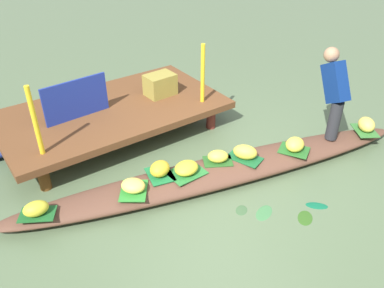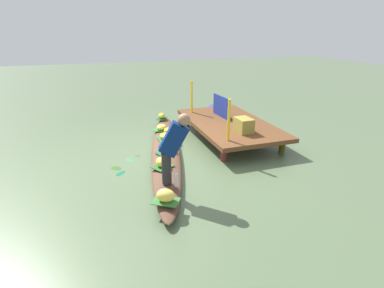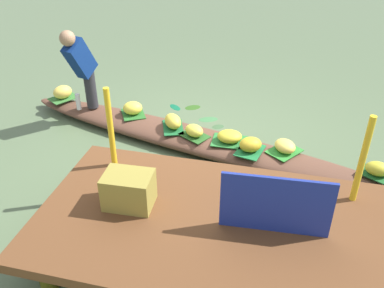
{
  "view_description": "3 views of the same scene",
  "coord_description": "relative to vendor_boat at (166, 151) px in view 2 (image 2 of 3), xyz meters",
  "views": [
    {
      "loc": [
        -2.61,
        -3.05,
        3.1
      ],
      "look_at": [
        -0.09,
        0.51,
        0.28
      ],
      "focal_mm": 36.97,
      "sensor_mm": 36.0,
      "label": 1
    },
    {
      "loc": [
        6.01,
        -1.42,
        2.64
      ],
      "look_at": [
        0.2,
        0.54,
        0.28
      ],
      "focal_mm": 28.16,
      "sensor_mm": 36.0,
      "label": 2
    },
    {
      "loc": [
        -1.06,
        4.55,
        2.93
      ],
      "look_at": [
        -0.07,
        0.49,
        0.35
      ],
      "focal_mm": 39.04,
      "sensor_mm": 36.0,
      "label": 3
    }
  ],
  "objects": [
    {
      "name": "banana_bunch_0",
      "position": [
        2.19,
        -0.54,
        0.21
      ],
      "size": [
        0.34,
        0.35,
        0.2
      ],
      "primitive_type": "ellipsoid",
      "rotation": [
        0.0,
        0.0,
        0.96
      ],
      "color": "#F9D455",
      "rests_on": "vendor_boat"
    },
    {
      "name": "moored_boat",
      "position": [
        -2.56,
        2.31,
        0.01
      ],
      "size": [
        2.11,
        1.02,
        0.23
      ],
      "primitive_type": "ellipsoid",
      "rotation": [
        0.0,
        0.0,
        -0.24
      ],
      "color": "navy",
      "rests_on": "ground"
    },
    {
      "name": "produce_crate",
      "position": [
        0.21,
        1.77,
        0.48
      ],
      "size": [
        0.45,
        0.34,
        0.33
      ],
      "primitive_type": "cube",
      "rotation": [
        0.0,
        0.0,
        0.05
      ],
      "color": "olive",
      "rests_on": "dock_platform"
    },
    {
      "name": "leaf_mat_4",
      "position": [
        0.01,
        0.08,
        0.11
      ],
      "size": [
        0.44,
        0.4,
        0.01
      ],
      "primitive_type": "cube",
      "rotation": [
        0.0,
        0.0,
        2.63
      ],
      "color": "#265922",
      "rests_on": "vendor_boat"
    },
    {
      "name": "leaf_mat_0",
      "position": [
        2.19,
        -0.54,
        0.11
      ],
      "size": [
        0.45,
        0.48,
        0.01
      ],
      "primitive_type": "cube",
      "rotation": [
        0.0,
        0.0,
        1.0
      ],
      "color": "#377633",
      "rests_on": "vendor_boat"
    },
    {
      "name": "leaf_mat_3",
      "position": [
        0.98,
        -0.31,
        0.11
      ],
      "size": [
        0.44,
        0.47,
        0.01
      ],
      "primitive_type": "cube",
      "rotation": [
        0.0,
        0.0,
        2.09
      ],
      "color": "#286426",
      "rests_on": "vendor_boat"
    },
    {
      "name": "dock_platform",
      "position": [
        -0.6,
        1.81,
        0.26
      ],
      "size": [
        3.2,
        1.8,
        0.42
      ],
      "color": "brown",
      "rests_on": "ground"
    },
    {
      "name": "drifting_plant_0",
      "position": [
        0.32,
        -1.12,
        -0.1
      ],
      "size": [
        0.3,
        0.28,
        0.01
      ],
      "primitive_type": "ellipsoid",
      "rotation": [
        0.0,
        0.0,
        0.62
      ],
      "color": "#2F581C",
      "rests_on": "ground"
    },
    {
      "name": "leaf_mat_1",
      "position": [
        -2.15,
        0.42,
        0.11
      ],
      "size": [
        0.44,
        0.4,
        0.01
      ],
      "primitive_type": "cube",
      "rotation": [
        0.0,
        0.0,
        2.61
      ],
      "color": "#1B5624",
      "rests_on": "vendor_boat"
    },
    {
      "name": "railing_post_east",
      "position": [
        0.6,
        1.21,
        0.76
      ],
      "size": [
        0.06,
        0.06,
        0.88
      ],
      "primitive_type": "cylinder",
      "color": "yellow",
      "rests_on": "dock_platform"
    },
    {
      "name": "water_bottle",
      "position": [
        1.79,
        -0.26,
        0.22
      ],
      "size": [
        0.07,
        0.07,
        0.24
      ],
      "primitive_type": "cylinder",
      "color": "silver",
      "rests_on": "vendor_boat"
    },
    {
      "name": "vendor_boat",
      "position": [
        0.0,
        0.0,
        0.0
      ],
      "size": [
        5.39,
        1.83,
        0.21
      ],
      "primitive_type": "ellipsoid",
      "rotation": [
        0.0,
        0.0,
        -0.23
      ],
      "color": "brown",
      "rests_on": "ground"
    },
    {
      "name": "railing_post_west",
      "position": [
        -1.8,
        1.21,
        0.76
      ],
      "size": [
        0.06,
        0.06,
        0.88
      ],
      "primitive_type": "cylinder",
      "color": "yellow",
      "rests_on": "dock_platform"
    },
    {
      "name": "banana_bunch_5",
      "position": [
        0.33,
        -0.06,
        0.2
      ],
      "size": [
        0.34,
        0.36,
        0.18
      ],
      "primitive_type": "ellipsoid",
      "rotation": [
        0.0,
        0.0,
        5.36
      ],
      "color": "yellow",
      "rests_on": "vendor_boat"
    },
    {
      "name": "canal_water",
      "position": [
        0.0,
        0.0,
        -0.11
      ],
      "size": [
        40.0,
        40.0,
        0.0
      ],
      "primitive_type": "plane",
      "color": "#546847",
      "rests_on": "ground"
    },
    {
      "name": "vendor_person",
      "position": [
        1.66,
        -0.27,
        0.79
      ],
      "size": [
        0.29,
        0.53,
        1.19
      ],
      "color": "#28282D",
      "rests_on": "vendor_boat"
    },
    {
      "name": "banana_bunch_3",
      "position": [
        0.98,
        -0.31,
        0.2
      ],
      "size": [
        0.32,
        0.3,
        0.18
      ],
      "primitive_type": "ellipsoid",
      "rotation": [
        0.0,
        0.0,
        0.3
      ],
      "color": "yellow",
      "rests_on": "vendor_boat"
    },
    {
      "name": "leaf_mat_5",
      "position": [
        0.33,
        -0.06,
        0.11
      ],
      "size": [
        0.39,
        0.49,
        0.01
      ],
      "primitive_type": "cube",
      "rotation": [
        0.0,
        0.0,
        1.92
      ],
      "color": "#195D2E",
      "rests_on": "vendor_boat"
    },
    {
      "name": "leaf_mat_6",
      "position": [
        -0.73,
        0.26,
        0.11
      ],
      "size": [
        0.37,
        0.43,
        0.01
      ],
      "primitive_type": "cube",
      "rotation": [
        0.0,
        0.0,
        1.35
      ],
      "color": "#1C6E36",
      "rests_on": "vendor_boat"
    },
    {
      "name": "drifting_plant_1",
      "position": [
        0.59,
        -1.06,
        -0.1
      ],
      "size": [
        0.27,
        0.27,
        0.01
      ],
      "primitive_type": "ellipsoid",
      "rotation": [
        0.0,
        0.0,
        2.37
      ],
      "color": "#115E3C",
      "rests_on": "ground"
    },
    {
      "name": "leaf_mat_2",
      "position": [
        -0.45,
        0.11,
        0.11
      ],
      "size": [
        0.44,
        0.34,
        0.01
      ],
      "primitive_type": "cube",
      "rotation": [
        0.0,
        0.0,
        0.02
      ],
      "color": "#287432",
      "rests_on": "vendor_boat"
    },
    {
      "name": "leaf_mat_7",
      "position": [
        -1.14,
        0.18,
        0.11
      ],
      "size": [
        0.47,
        0.49,
        0.01
      ],
      "primitive_type": "cube",
      "rotation": [
        0.0,
        0.0,
        0.96
      ],
      "color": "#2D832E",
      "rests_on": "vendor_boat"
    },
    {
      "name": "banana_bunch_4",
      "position": [
        0.01,
        0.08,
        0.19
      ],
      "size": [
        0.32,
        0.3,
        0.15
      ],
      "primitive_type": "ellipsoid",
      "rotation": [
        0.0,
        0.0,
        2.58
      ],
      "color": "yellow",
      "rests_on": "vendor_boat"
    },
    {
      "name": "banana_bunch_7",
      "position": [
        -1.14,
        0.18,
        0.18
      ],
      "size": [
        0.35,
        0.36,
        0.15
      ],
      "primitive_type": "ellipsoid",
      "rotation": [
        0.0,
        0.0,
        5.39
      ],
      "color": "#F9D658",
      "rests_on": "vendor_boat"
    },
    {
      "name": "drifting_plant_3",
      "position": [
        0.0,
        -0.79,
        -0.1
      ],
      "size": [
        0.33,
        0.26,
        0.01
      ],
      "primitive_type": "ellipsoid",
      "rotation": [
        0.0,
        0.0,
        0.41
      ],
      "color": "#3D7541",
      "rests_on": "ground"
    },
    {
      "name": "market_banner",
      "position": [
        -1.1,
        1.81,
        0.59
      ],
      "size": [
        0.92,
        0.09,
        0.55
      ],
      "primitive_type": "cube",
      "rotation": [
        0.0,
        0.0,
        0.06
      ],
      "color": "navy",
      "rests_on": "dock_platform"
    },
    {
      "name": "banana_bunch_1",
      "position": [
        -2.15,
        0.42,
        0.19
      ],
      "size": [
        0.29,
        0.22,
        0.16
      ],
      "primitive_type": "ellipsoid",
      "rotation": [
        0.0,
        0.0,
        6.15
      ],
      "color": "gold",
      "rests_on": "vendor_boat"
    },
    {
      "name": "banana_bunch_2",
      "position": [
        -0.45,
        0.11,
        0.18
      ],
      "size": [
        0.34,
        0.3,
        0.14
      ],
      "primitive_type": "ellipsoid",
      "rotation": [
        0.0,
        0.0,
        3.28
      ],
      "color": "gold",
      "rests_on": "vendor_boat"
    },
    {
      "name": "drifting_plant_2",
      "position": [
        -0.18,
        -0.61,
        -0.1
      ],
      "size": [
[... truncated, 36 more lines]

